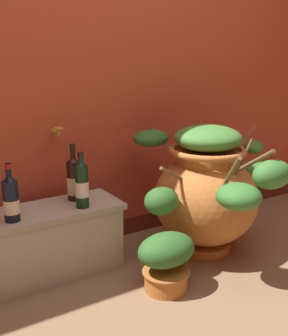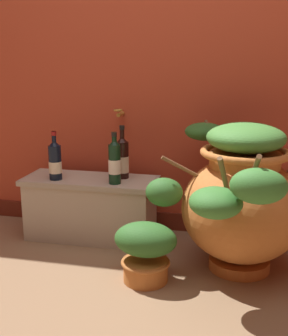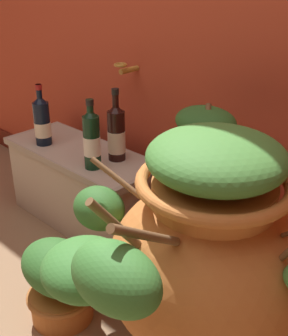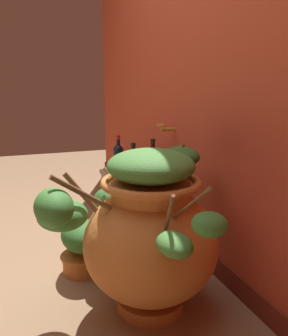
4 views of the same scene
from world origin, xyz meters
name	(u,v)px [view 1 (image 1 of 4)]	position (x,y,z in m)	size (l,w,h in m)	color
ground_plane	(216,334)	(0.00, 0.00, 0.00)	(7.00, 7.00, 0.00)	#896B4C
back_wall	(88,30)	(0.00, 1.20, 1.29)	(4.40, 0.33, 2.60)	#B74228
terracotta_urn	(207,190)	(0.46, 0.63, 0.39)	(0.98, 0.85, 0.77)	#C17033
stone_ledge	(48,239)	(-0.43, 0.87, 0.20)	(0.80, 0.33, 0.38)	#B2A893
wine_bottle_left	(11,198)	(-0.62, 0.80, 0.49)	(0.08, 0.08, 0.29)	black
wine_bottle_middle	(74,178)	(-0.24, 0.93, 0.50)	(0.08, 0.08, 0.32)	black
wine_bottle_right	(82,183)	(-0.25, 0.80, 0.51)	(0.07, 0.07, 0.30)	black
potted_shrub	(166,260)	(0.02, 0.40, 0.16)	(0.31, 0.24, 0.30)	#C17033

